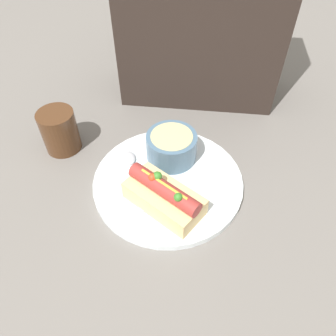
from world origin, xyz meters
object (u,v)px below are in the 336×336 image
object	(u,v)px
hot_dog	(164,196)
drinking_glass	(60,131)
soup_bowl	(171,146)
spoon	(132,167)

from	to	relation	value
hot_dog	drinking_glass	bearing A→B (deg)	-177.30
drinking_glass	soup_bowl	bearing A→B (deg)	-4.33
spoon	drinking_glass	world-z (taller)	drinking_glass
soup_bowl	hot_dog	bearing A→B (deg)	-89.64
hot_dog	soup_bowl	xyz separation A→B (m)	(-0.00, 0.12, 0.01)
soup_bowl	drinking_glass	bearing A→B (deg)	175.67
spoon	soup_bowl	bearing A→B (deg)	-81.13
soup_bowl	drinking_glass	size ratio (longest dim) A/B	1.10
soup_bowl	drinking_glass	world-z (taller)	drinking_glass
hot_dog	spoon	size ratio (longest dim) A/B	1.04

